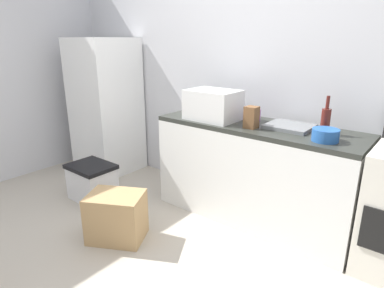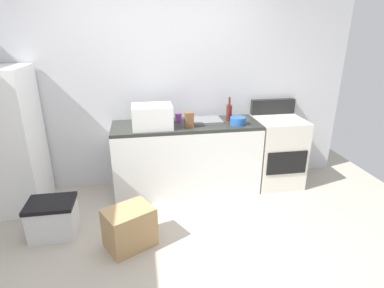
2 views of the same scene
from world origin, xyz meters
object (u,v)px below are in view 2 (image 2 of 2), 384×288
object	(u,v)px
knife_block	(189,120)
mixing_bowl	(238,121)
refrigerator	(5,141)
cardboard_box_large	(130,228)
microwave	(152,116)
stove_oven	(277,150)
coffee_mug	(178,117)
storage_bin	(53,218)
wine_bottle	(229,112)

from	to	relation	value
knife_block	mixing_bowl	distance (m)	0.60
refrigerator	cardboard_box_large	distance (m)	1.76
knife_block	mixing_bowl	world-z (taller)	knife_block
microwave	cardboard_box_large	world-z (taller)	microwave
stove_oven	coffee_mug	distance (m)	1.39
stove_oven	microwave	xyz separation A→B (m)	(-1.63, -0.09, 0.57)
microwave	storage_bin	bearing A→B (deg)	-149.63
refrigerator	coffee_mug	distance (m)	1.98
knife_block	refrigerator	bearing A→B (deg)	177.57
microwave	wine_bottle	world-z (taller)	wine_bottle
wine_bottle	storage_bin	xyz separation A→B (m)	(-2.03, -0.76, -0.82)
mixing_bowl	cardboard_box_large	bearing A→B (deg)	-146.03
coffee_mug	knife_block	bearing A→B (deg)	-70.23
cardboard_box_large	storage_bin	xyz separation A→B (m)	(-0.77, 0.31, -0.01)
stove_oven	wine_bottle	bearing A→B (deg)	176.34
storage_bin	coffee_mug	bearing A→B (deg)	30.75
microwave	coffee_mug	bearing A→B (deg)	31.94
cardboard_box_large	knife_block	bearing A→B (deg)	50.68
storage_bin	knife_block	bearing A→B (deg)	21.10
mixing_bowl	stove_oven	bearing A→B (deg)	12.47
wine_bottle	cardboard_box_large	distance (m)	1.84
coffee_mug	cardboard_box_large	world-z (taller)	coffee_mug
refrigerator	wine_bottle	size ratio (longest dim) A/B	5.42
stove_oven	coffee_mug	world-z (taller)	stove_oven
microwave	cardboard_box_large	xyz separation A→B (m)	(-0.30, -0.93, -0.83)
refrigerator	knife_block	bearing A→B (deg)	-2.43
stove_oven	coffee_mug	xyz separation A→B (m)	(-1.30, 0.11, 0.48)
coffee_mug	stove_oven	bearing A→B (deg)	-5.05
storage_bin	stove_oven	bearing A→B (deg)	14.91
stove_oven	microwave	bearing A→B (deg)	-176.79
knife_block	wine_bottle	bearing A→B (deg)	19.08
stove_oven	cardboard_box_large	bearing A→B (deg)	-152.02
coffee_mug	storage_bin	bearing A→B (deg)	-149.25
stove_oven	mixing_bowl	world-z (taller)	stove_oven
stove_oven	mixing_bowl	xyz separation A→B (m)	(-0.61, -0.13, 0.48)
stove_oven	wine_bottle	size ratio (longest dim) A/B	3.67
knife_block	mixing_bowl	bearing A→B (deg)	0.80
refrigerator	microwave	size ratio (longest dim) A/B	3.53
wine_bottle	storage_bin	world-z (taller)	wine_bottle
wine_bottle	storage_bin	distance (m)	2.32
stove_oven	wine_bottle	xyz separation A→B (m)	(-0.67, 0.04, 0.54)
microwave	mixing_bowl	bearing A→B (deg)	-2.39
knife_block	cardboard_box_large	distance (m)	1.39
wine_bottle	storage_bin	bearing A→B (deg)	-159.43
wine_bottle	knife_block	xyz separation A→B (m)	(-0.54, -0.19, -0.02)
stove_oven	mixing_bowl	bearing A→B (deg)	-167.53
mixing_bowl	microwave	bearing A→B (deg)	177.61
coffee_mug	knife_block	distance (m)	0.28
refrigerator	microwave	xyz separation A→B (m)	(1.64, -0.04, 0.22)
refrigerator	storage_bin	world-z (taller)	refrigerator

